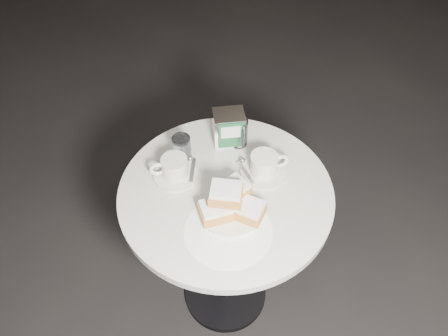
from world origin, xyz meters
TOP-DOWN VIEW (x-y plane):
  - ground at (0.00, 0.00)m, footprint 7.00×7.00m
  - cafe_table at (0.00, 0.00)m, footprint 0.70×0.70m
  - sugar_spill at (-0.04, -0.15)m, footprint 0.35×0.35m
  - beignet_plate at (-0.01, -0.09)m, footprint 0.24×0.24m
  - coffee_cup_left at (-0.14, 0.11)m, footprint 0.17×0.16m
  - coffee_cup_right at (0.14, 0.03)m, footprint 0.17×0.17m
  - water_glass_left at (-0.10, 0.17)m, footprint 0.07×0.07m
  - water_glass_right at (0.11, 0.19)m, footprint 0.08×0.08m
  - napkin_dispenser at (0.08, 0.21)m, footprint 0.12×0.11m

SIDE VIEW (x-z plane):
  - ground at x=0.00m, z-range 0.00..0.00m
  - cafe_table at x=0.00m, z-range 0.17..0.92m
  - sugar_spill at x=-0.04m, z-range 0.74..0.75m
  - coffee_cup_left at x=-0.14m, z-range 0.74..0.82m
  - coffee_cup_right at x=0.14m, z-range 0.74..0.82m
  - beignet_plate at x=-0.01m, z-range 0.73..0.85m
  - water_glass_left at x=-0.10m, z-range 0.74..0.84m
  - water_glass_right at x=0.11m, z-range 0.74..0.85m
  - napkin_dispenser at x=0.08m, z-range 0.75..0.87m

